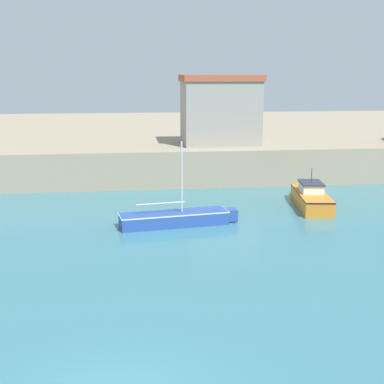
{
  "coord_description": "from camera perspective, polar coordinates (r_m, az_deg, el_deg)",
  "views": [
    {
      "loc": [
        0.55,
        -12.3,
        8.32
      ],
      "look_at": [
        4.01,
        15.9,
        2.0
      ],
      "focal_mm": 50.0,
      "sensor_mm": 36.0,
      "label": 1
    }
  ],
  "objects": [
    {
      "name": "sailboat_blue_5",
      "position": [
        29.92,
        -1.66,
        -2.77
      ],
      "size": [
        6.81,
        2.39,
        4.72
      ],
      "color": "#284C9E",
      "rests_on": "ground"
    },
    {
      "name": "harbor_shed_near_wharf",
      "position": [
        43.07,
        3.01,
        8.78
      ],
      "size": [
        6.22,
        4.66,
        5.46
      ],
      "color": "gray",
      "rests_on": "quay_seawall"
    },
    {
      "name": "motorboat_orange_0",
      "position": [
        34.91,
        12.56,
        -0.54
      ],
      "size": [
        2.53,
        6.46,
        2.47
      ],
      "color": "orange",
      "rests_on": "ground"
    },
    {
      "name": "quay_seawall",
      "position": [
        58.58,
        -7.52,
        5.62
      ],
      "size": [
        120.0,
        40.0,
        2.76
      ],
      "primitive_type": "cube",
      "color": "gray",
      "rests_on": "ground"
    }
  ]
}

